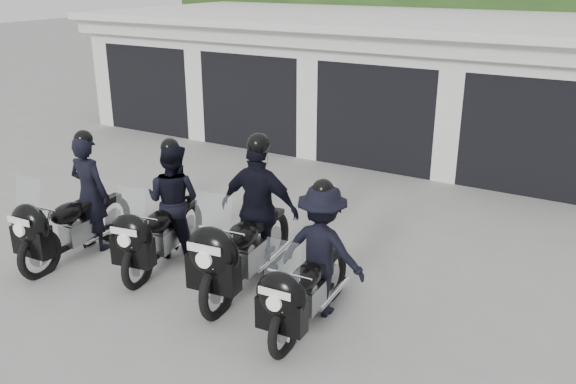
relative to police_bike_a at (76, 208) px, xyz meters
The scene contains 7 objects.
ground 2.28m from the police_bike_a, 14.64° to the left, with size 80.00×80.00×0.00m, color gray.
garage_block 8.88m from the police_bike_a, 76.39° to the left, with size 16.40×6.80×2.96m.
background_vegetation 13.83m from the police_bike_a, 79.67° to the left, with size 20.00×3.90×5.80m.
police_bike_a is the anchor object (origin of this frame).
police_bike_b 1.37m from the police_bike_a, 23.99° to the left, with size 0.99×2.09×1.84m.
police_bike_c 2.73m from the police_bike_a, 13.45° to the left, with size 1.20×2.39×2.08m.
police_bike_d 3.82m from the police_bike_a, ahead, with size 1.10×2.05×1.78m.
Camera 1 is at (4.73, -6.03, 3.99)m, focal length 38.00 mm.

